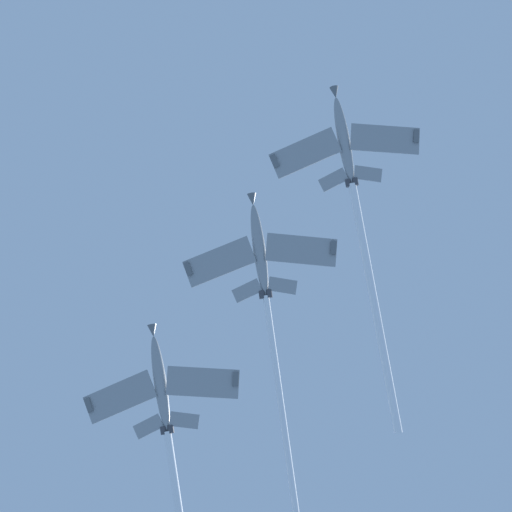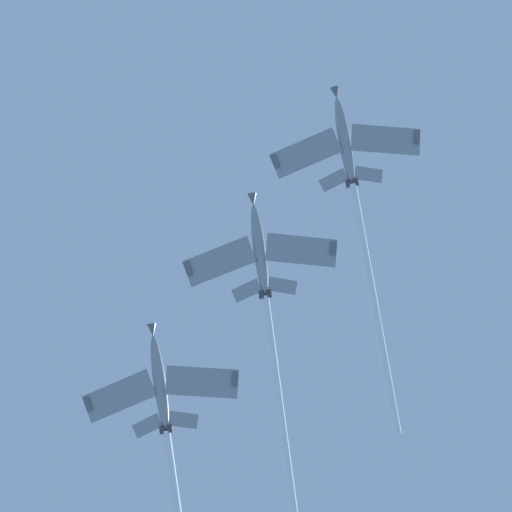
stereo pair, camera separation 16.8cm
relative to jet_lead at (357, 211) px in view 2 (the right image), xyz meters
name	(u,v)px [view 2 (the right image)]	position (x,y,z in m)	size (l,w,h in m)	color
jet_lead	(357,211)	(0.00, 0.00, 0.00)	(36.81, 26.79, 19.92)	gray
jet_second	(265,293)	(13.31, 7.68, -4.65)	(33.42, 23.92, 18.10)	gray
jet_third	(168,442)	(33.46, 12.90, -11.91)	(33.52, 25.17, 18.87)	gray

